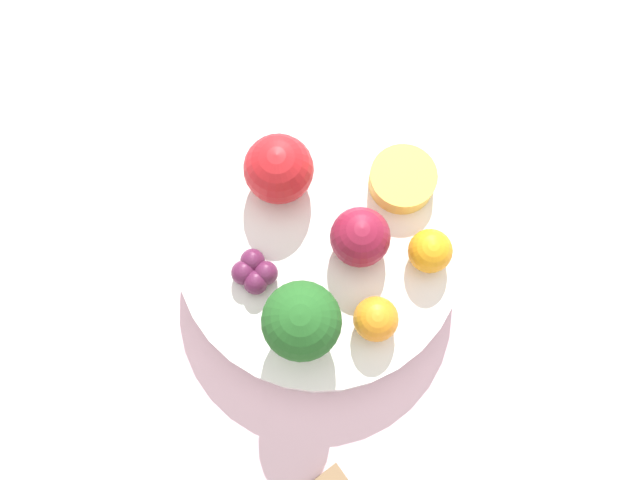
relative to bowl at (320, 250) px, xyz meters
name	(u,v)px	position (x,y,z in m)	size (l,w,h in m)	color
ground_plane	(320,261)	(0.00, 0.00, -0.04)	(6.00, 6.00, 0.00)	gray
table_surface	(320,259)	(0.00, 0.00, -0.03)	(1.20, 1.20, 0.02)	silver
bowl	(320,250)	(0.00, 0.00, 0.00)	(0.23, 0.23, 0.04)	white
broccoli	(302,321)	(-0.07, 0.01, 0.06)	(0.06, 0.06, 0.07)	#99C17A
apple_red	(360,233)	(0.00, -0.03, 0.04)	(0.05, 0.05, 0.05)	maroon
apple_green	(279,169)	(0.05, 0.03, 0.05)	(0.06, 0.06, 0.06)	red
orange_front	(430,251)	(-0.01, -0.09, 0.04)	(0.03, 0.03, 0.03)	orange
orange_back	(376,319)	(-0.06, -0.04, 0.04)	(0.03, 0.03, 0.03)	orange
grape_cluster	(254,272)	(-0.03, 0.05, 0.03)	(0.04, 0.04, 0.02)	#5B1E42
small_cup	(402,179)	(0.05, -0.06, 0.03)	(0.05, 0.05, 0.02)	#F4CC4C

